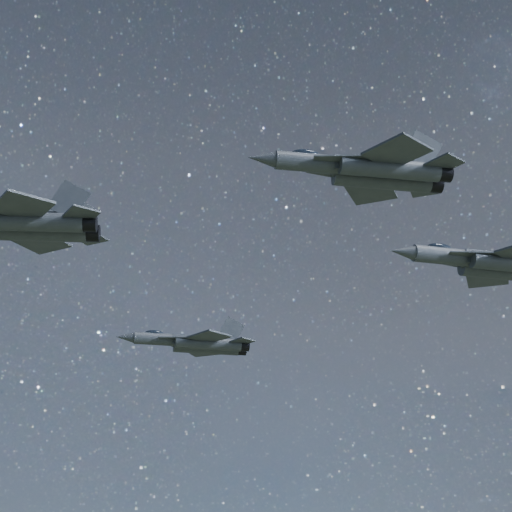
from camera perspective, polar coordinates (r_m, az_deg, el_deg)
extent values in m
cube|color=#333940|center=(68.27, -16.19, 2.41)|extent=(8.46, 2.07, 1.33)
cylinder|color=#333940|center=(67.09, -16.06, 2.41)|extent=(8.67, 2.14, 1.59)
cylinder|color=#333940|center=(68.91, -15.73, 1.70)|extent=(8.67, 2.14, 1.59)
cylinder|color=black|center=(66.22, -12.09, 2.34)|extent=(1.42, 1.55, 1.47)
cylinder|color=black|center=(68.06, -11.86, 1.62)|extent=(1.42, 1.55, 1.47)
cube|color=#333940|center=(65.06, -16.64, 3.48)|extent=(5.50, 5.71, 0.20)
cube|color=#333940|center=(71.23, -15.51, 1.05)|extent=(5.72, 5.84, 0.20)
cube|color=#333940|center=(65.18, -12.58, 3.00)|extent=(3.24, 3.33, 0.15)
cube|color=#333940|center=(69.41, -12.05, 1.34)|extent=(3.37, 3.43, 0.15)
cube|color=#333940|center=(67.09, -13.45, 3.96)|extent=(3.54, 0.68, 3.64)
cube|color=#333940|center=(69.36, -13.13, 3.03)|extent=(3.56, 0.51, 3.64)
cylinder|color=#333940|center=(86.00, -6.75, -6.05)|extent=(6.41, 1.81, 1.33)
cone|color=#333940|center=(85.77, -9.49, -5.85)|extent=(2.14, 1.35, 1.20)
ellipsoid|color=black|center=(86.11, -7.41, -5.59)|extent=(2.10, 1.05, 0.66)
cube|color=#333940|center=(86.46, -3.80, -6.27)|extent=(7.09, 1.81, 1.11)
cylinder|color=#333940|center=(85.58, -3.50, -6.38)|extent=(7.26, 1.87, 1.33)
cylinder|color=#333940|center=(87.21, -3.66, -6.68)|extent=(7.26, 1.87, 1.33)
cylinder|color=black|center=(86.21, -0.89, -6.54)|extent=(1.20, 1.31, 1.23)
cylinder|color=black|center=(87.82, -1.11, -6.83)|extent=(1.20, 1.31, 1.23)
cube|color=#333940|center=(85.01, -5.64, -5.97)|extent=(4.52, 1.45, 0.10)
cube|color=#333940|center=(87.21, -5.81, -6.39)|extent=(4.54, 2.08, 0.10)
cube|color=#333940|center=(83.66, -3.40, -5.88)|extent=(4.79, 4.89, 0.17)
cube|color=#333940|center=(89.19, -3.96, -6.92)|extent=(4.58, 4.76, 0.17)
cube|color=#333940|center=(85.14, -0.98, -6.21)|extent=(2.83, 2.87, 0.13)
cube|color=#333940|center=(88.86, -1.46, -6.90)|extent=(2.70, 2.78, 0.13)
cube|color=#333940|center=(86.22, -1.81, -5.40)|extent=(2.98, 0.44, 3.04)
cube|color=#333940|center=(88.23, -2.06, -5.80)|extent=(2.95, 0.60, 3.04)
cylinder|color=#333940|center=(56.89, 4.67, 6.71)|extent=(6.55, 1.64, 1.37)
cone|color=#333940|center=(56.08, 0.46, 7.09)|extent=(2.16, 1.32, 1.23)
ellipsoid|color=black|center=(56.98, 3.61, 7.39)|extent=(2.13, 1.01, 0.68)
cube|color=#333940|center=(58.08, 9.06, 6.24)|extent=(7.25, 1.62, 1.14)
cylinder|color=#333940|center=(57.28, 9.70, 6.27)|extent=(7.42, 1.68, 1.37)
cylinder|color=#333940|center=(58.73, 9.14, 5.47)|extent=(7.42, 1.68, 1.37)
cylinder|color=black|center=(58.66, 13.44, 5.86)|extent=(1.19, 1.31, 1.26)
cylinder|color=black|center=(60.08, 12.81, 5.09)|extent=(1.19, 1.31, 1.26)
cube|color=#333940|center=(56.23, 6.54, 7.04)|extent=(4.66, 1.64, 0.11)
cube|color=#333940|center=(58.22, 5.90, 5.92)|extent=(4.66, 2.00, 0.11)
cube|color=#333940|center=(55.59, 10.22, 7.46)|extent=(4.88, 5.00, 0.18)
cube|color=#333940|center=(60.52, 8.35, 4.72)|extent=(4.76, 4.93, 0.18)
cube|color=#333940|center=(57.70, 13.54, 6.57)|extent=(2.88, 2.93, 0.13)
cube|color=#333940|center=(60.97, 12.09, 4.79)|extent=(2.81, 2.88, 0.13)
cube|color=#333940|center=(58.74, 12.03, 7.55)|extent=(3.05, 0.42, 3.12)
cube|color=#333940|center=(60.51, 11.28, 6.54)|extent=(3.04, 0.52, 3.12)
cylinder|color=#333940|center=(73.74, 14.06, -0.05)|extent=(7.65, 2.44, 1.58)
cone|color=#333940|center=(71.66, 10.60, 0.30)|extent=(2.58, 1.69, 1.42)
ellipsoid|color=black|center=(73.48, 13.16, 0.58)|extent=(2.52, 1.34, 0.78)
cube|color=#333940|center=(76.26, 17.58, -0.45)|extent=(8.45, 2.47, 1.32)
cylinder|color=#333940|center=(77.10, 17.50, -1.07)|extent=(8.65, 2.55, 1.58)
cube|color=#333940|center=(73.44, 15.82, 0.12)|extent=(5.35, 1.52, 0.12)
cube|color=#333940|center=(75.64, 14.83, -0.65)|extent=(5.37, 2.66, 0.12)
cube|color=#333940|center=(79.01, 16.47, -1.55)|extent=(5.36, 5.60, 0.20)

